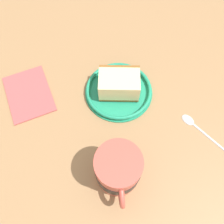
{
  "coord_description": "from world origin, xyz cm",
  "views": [
    {
      "loc": [
        25.77,
        4.43,
        47.52
      ],
      "look_at": [
        3.72,
        2.58,
        3.0
      ],
      "focal_mm": 38.1,
      "sensor_mm": 36.0,
      "label": 1
    }
  ],
  "objects_px": {
    "cake_slice": "(119,84)",
    "tea_mug": "(118,170)",
    "teaspoon": "(196,126)",
    "small_plate": "(119,91)",
    "folded_napkin": "(29,93)"
  },
  "relations": [
    {
      "from": "cake_slice",
      "to": "tea_mug",
      "type": "bearing_deg",
      "value": 3.39
    },
    {
      "from": "teaspoon",
      "to": "folded_napkin",
      "type": "xyz_separation_m",
      "value": [
        -0.05,
        -0.38,
        -0.0
      ]
    },
    {
      "from": "cake_slice",
      "to": "teaspoon",
      "type": "height_order",
      "value": "cake_slice"
    },
    {
      "from": "cake_slice",
      "to": "folded_napkin",
      "type": "height_order",
      "value": "cake_slice"
    },
    {
      "from": "folded_napkin",
      "to": "cake_slice",
      "type": "bearing_deg",
      "value": 96.74
    },
    {
      "from": "teaspoon",
      "to": "small_plate",
      "type": "bearing_deg",
      "value": -112.68
    },
    {
      "from": "tea_mug",
      "to": "teaspoon",
      "type": "bearing_deg",
      "value": 126.04
    },
    {
      "from": "small_plate",
      "to": "cake_slice",
      "type": "bearing_deg",
      "value": -176.32
    },
    {
      "from": "cake_slice",
      "to": "tea_mug",
      "type": "relative_size",
      "value": 0.85
    },
    {
      "from": "teaspoon",
      "to": "folded_napkin",
      "type": "distance_m",
      "value": 0.38
    },
    {
      "from": "small_plate",
      "to": "folded_napkin",
      "type": "relative_size",
      "value": 1.17
    },
    {
      "from": "small_plate",
      "to": "folded_napkin",
      "type": "height_order",
      "value": "small_plate"
    },
    {
      "from": "cake_slice",
      "to": "teaspoon",
      "type": "bearing_deg",
      "value": 66.59
    },
    {
      "from": "cake_slice",
      "to": "tea_mug",
      "type": "height_order",
      "value": "tea_mug"
    },
    {
      "from": "folded_napkin",
      "to": "tea_mug",
      "type": "bearing_deg",
      "value": 52.4
    }
  ]
}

